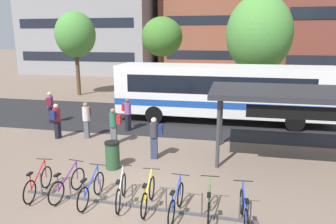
{
  "coord_description": "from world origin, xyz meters",
  "views": [
    {
      "loc": [
        3.07,
        -8.36,
        4.74
      ],
      "look_at": [
        0.51,
        3.97,
        1.73
      ],
      "focal_mm": 33.65,
      "sensor_mm": 36.0,
      "label": 1
    }
  ],
  "objects_px": {
    "commuter_red_pack_5": "(114,124)",
    "street_tree_3": "(75,35)",
    "parked_bicycle_green_6": "(209,204)",
    "city_bus": "(224,91)",
    "parked_bicycle_red_0": "(38,183)",
    "transit_shelter": "(290,95)",
    "commuter_navy_pack_0": "(155,135)",
    "street_tree_2": "(162,37)",
    "parked_bicycle_blue_5": "(176,202)",
    "commuter_red_pack_1": "(86,117)",
    "commuter_maroon_pack_2": "(50,105)",
    "commuter_navy_pack_3": "(56,119)",
    "parked_bicycle_silver_3": "(121,191)",
    "parked_bicycle_purple_1": "(68,185)",
    "parked_bicycle_blue_2": "(91,190)",
    "parked_bicycle_blue_7": "(244,211)",
    "parked_bicycle_yellow_4": "(148,195)",
    "street_tree_0": "(259,34)",
    "trash_bin": "(113,155)",
    "commuter_red_pack_4": "(127,112)"
  },
  "relations": [
    {
      "from": "parked_bicycle_silver_3",
      "to": "commuter_red_pack_5",
      "type": "xyz_separation_m",
      "value": [
        -2.11,
        4.96,
        0.57
      ]
    },
    {
      "from": "commuter_red_pack_5",
      "to": "street_tree_3",
      "type": "bearing_deg",
      "value": -61.64
    },
    {
      "from": "parked_bicycle_green_6",
      "to": "parked_bicycle_yellow_4",
      "type": "bearing_deg",
      "value": 81.74
    },
    {
      "from": "parked_bicycle_blue_5",
      "to": "street_tree_3",
      "type": "bearing_deg",
      "value": 37.82
    },
    {
      "from": "city_bus",
      "to": "parked_bicycle_red_0",
      "type": "height_order",
      "value": "city_bus"
    },
    {
      "from": "parked_bicycle_blue_2",
      "to": "street_tree_0",
      "type": "height_order",
      "value": "street_tree_0"
    },
    {
      "from": "commuter_navy_pack_3",
      "to": "street_tree_2",
      "type": "height_order",
      "value": "street_tree_2"
    },
    {
      "from": "parked_bicycle_blue_2",
      "to": "commuter_red_pack_4",
      "type": "bearing_deg",
      "value": 11.54
    },
    {
      "from": "parked_bicycle_silver_3",
      "to": "commuter_maroon_pack_2",
      "type": "relative_size",
      "value": 0.96
    },
    {
      "from": "parked_bicycle_silver_3",
      "to": "parked_bicycle_yellow_4",
      "type": "bearing_deg",
      "value": -104.85
    },
    {
      "from": "commuter_navy_pack_0",
      "to": "transit_shelter",
      "type": "bearing_deg",
      "value": -174.61
    },
    {
      "from": "commuter_navy_pack_3",
      "to": "city_bus",
      "type": "bearing_deg",
      "value": -52.59
    },
    {
      "from": "parked_bicycle_red_0",
      "to": "street_tree_0",
      "type": "relative_size",
      "value": 0.22
    },
    {
      "from": "parked_bicycle_silver_3",
      "to": "parked_bicycle_blue_5",
      "type": "relative_size",
      "value": 0.99
    },
    {
      "from": "parked_bicycle_purple_1",
      "to": "commuter_red_pack_1",
      "type": "xyz_separation_m",
      "value": [
        -1.99,
        5.47,
        0.62
      ]
    },
    {
      "from": "street_tree_2",
      "to": "street_tree_3",
      "type": "relative_size",
      "value": 0.95
    },
    {
      "from": "parked_bicycle_blue_2",
      "to": "parked_bicycle_blue_7",
      "type": "xyz_separation_m",
      "value": [
        4.34,
        -0.25,
        0.0
      ]
    },
    {
      "from": "parked_bicycle_blue_5",
      "to": "commuter_red_pack_1",
      "type": "height_order",
      "value": "commuter_red_pack_1"
    },
    {
      "from": "transit_shelter",
      "to": "commuter_navy_pack_0",
      "type": "relative_size",
      "value": 3.51
    },
    {
      "from": "parked_bicycle_purple_1",
      "to": "parked_bicycle_blue_5",
      "type": "xyz_separation_m",
      "value": [
        3.41,
        -0.36,
        0.0
      ]
    },
    {
      "from": "parked_bicycle_yellow_4",
      "to": "commuter_navy_pack_3",
      "type": "xyz_separation_m",
      "value": [
        -5.91,
        5.21,
        0.59
      ]
    },
    {
      "from": "parked_bicycle_purple_1",
      "to": "commuter_maroon_pack_2",
      "type": "bearing_deg",
      "value": 43.12
    },
    {
      "from": "commuter_red_pack_1",
      "to": "transit_shelter",
      "type": "bearing_deg",
      "value": 73.89
    },
    {
      "from": "parked_bicycle_yellow_4",
      "to": "parked_bicycle_blue_7",
      "type": "xyz_separation_m",
      "value": [
        2.63,
        -0.28,
        0.0
      ]
    },
    {
      "from": "transit_shelter",
      "to": "street_tree_3",
      "type": "xyz_separation_m",
      "value": [
        -14.73,
        11.64,
        2.27
      ]
    },
    {
      "from": "parked_bicycle_silver_3",
      "to": "street_tree_0",
      "type": "xyz_separation_m",
      "value": [
        4.78,
        17.23,
        4.57
      ]
    },
    {
      "from": "parked_bicycle_red_0",
      "to": "parked_bicycle_purple_1",
      "type": "height_order",
      "value": "same"
    },
    {
      "from": "commuter_navy_pack_0",
      "to": "street_tree_2",
      "type": "relative_size",
      "value": 0.26
    },
    {
      "from": "commuter_navy_pack_0",
      "to": "parked_bicycle_purple_1",
      "type": "bearing_deg",
      "value": 57.99
    },
    {
      "from": "commuter_maroon_pack_2",
      "to": "commuter_navy_pack_3",
      "type": "xyz_separation_m",
      "value": [
        1.85,
        -2.49,
        -0.05
      ]
    },
    {
      "from": "parked_bicycle_green_6",
      "to": "commuter_red_pack_4",
      "type": "distance_m",
      "value": 8.76
    },
    {
      "from": "parked_bicycle_blue_5",
      "to": "street_tree_0",
      "type": "relative_size",
      "value": 0.22
    },
    {
      "from": "commuter_red_pack_5",
      "to": "city_bus",
      "type": "bearing_deg",
      "value": -138.96
    },
    {
      "from": "parked_bicycle_green_6",
      "to": "parked_bicycle_purple_1",
      "type": "bearing_deg",
      "value": 83.04
    },
    {
      "from": "parked_bicycle_blue_7",
      "to": "street_tree_3",
      "type": "bearing_deg",
      "value": 33.61
    },
    {
      "from": "commuter_navy_pack_0",
      "to": "commuter_red_pack_1",
      "type": "xyz_separation_m",
      "value": [
        -3.85,
        1.93,
        0.02
      ]
    },
    {
      "from": "commuter_red_pack_5",
      "to": "commuter_navy_pack_0",
      "type": "bearing_deg",
      "value": 143.32
    },
    {
      "from": "parked_bicycle_red_0",
      "to": "street_tree_0",
      "type": "bearing_deg",
      "value": -28.89
    },
    {
      "from": "parked_bicycle_green_6",
      "to": "parked_bicycle_red_0",
      "type": "bearing_deg",
      "value": 84.76
    },
    {
      "from": "parked_bicycle_yellow_4",
      "to": "street_tree_0",
      "type": "xyz_separation_m",
      "value": [
        3.95,
        17.29,
        4.57
      ]
    },
    {
      "from": "parked_bicycle_green_6",
      "to": "street_tree_3",
      "type": "height_order",
      "value": "street_tree_3"
    },
    {
      "from": "city_bus",
      "to": "commuter_red_pack_4",
      "type": "xyz_separation_m",
      "value": [
        -4.8,
        -2.78,
        -0.79
      ]
    },
    {
      "from": "commuter_maroon_pack_2",
      "to": "commuter_red_pack_4",
      "type": "relative_size",
      "value": 1.04
    },
    {
      "from": "parked_bicycle_yellow_4",
      "to": "trash_bin",
      "type": "distance_m",
      "value": 3.14
    },
    {
      "from": "commuter_navy_pack_0",
      "to": "parked_bicycle_green_6",
      "type": "bearing_deg",
      "value": 118.15
    },
    {
      "from": "city_bus",
      "to": "parked_bicycle_blue_2",
      "type": "xyz_separation_m",
      "value": [
        -3.46,
        -9.98,
        -1.39
      ]
    },
    {
      "from": "commuter_navy_pack_3",
      "to": "commuter_red_pack_5",
      "type": "xyz_separation_m",
      "value": [
        2.97,
        -0.19,
        -0.02
      ]
    },
    {
      "from": "parked_bicycle_green_6",
      "to": "street_tree_2",
      "type": "bearing_deg",
      "value": 13.23
    },
    {
      "from": "commuter_maroon_pack_2",
      "to": "parked_bicycle_green_6",
      "type": "bearing_deg",
      "value": -146.51
    },
    {
      "from": "parked_bicycle_silver_3",
      "to": "trash_bin",
      "type": "distance_m",
      "value": 2.63
    }
  ]
}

